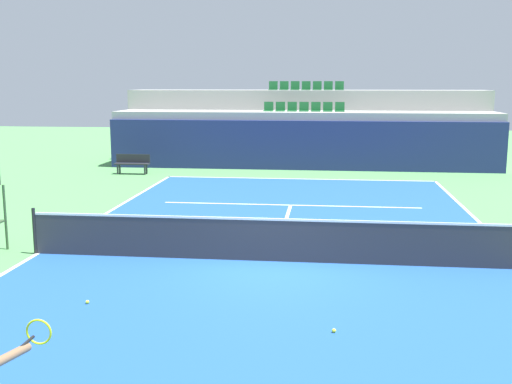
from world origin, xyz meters
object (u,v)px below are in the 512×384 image
object	(u,v)px
tennis_ball_0	(87,302)
tennis_ball_1	(334,331)
player_bench	(132,162)
tennis_net	(273,239)

from	to	relation	value
tennis_ball_0	tennis_ball_1	size ratio (longest dim) A/B	1.00
player_bench	tennis_net	bearing A→B (deg)	-60.20
player_bench	tennis_ball_0	distance (m)	16.22
tennis_net	tennis_ball_1	size ratio (longest dim) A/B	167.88
tennis_net	tennis_ball_0	size ratio (longest dim) A/B	167.88
tennis_net	player_bench	bearing A→B (deg)	119.80
tennis_ball_0	player_bench	bearing A→B (deg)	104.91
player_bench	tennis_ball_1	distance (m)	18.54
tennis_net	tennis_ball_0	world-z (taller)	tennis_net
player_bench	tennis_ball_1	xyz separation A→B (m)	(8.53, -16.46, -0.46)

